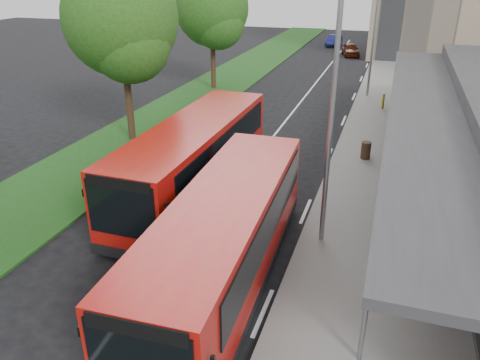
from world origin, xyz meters
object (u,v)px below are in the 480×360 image
object	(u,v)px
lamp_post_far	(374,28)
bus_main	(225,240)
car_far	(334,40)
bus_second	(194,159)
bollard	(383,102)
tree_mid	(122,27)
tree_far	(212,14)
lamp_post_near	(329,105)
litter_bin	(366,150)
car_near	(351,49)

from	to	relation	value
lamp_post_far	bus_main	size ratio (longest dim) A/B	0.78
car_far	lamp_post_far	bearing A→B (deg)	-70.53
lamp_post_far	bus_main	bearing A→B (deg)	-95.44
bus_second	bollard	distance (m)	16.23
tree_mid	lamp_post_far	bearing A→B (deg)	49.32
bus_main	bollard	xyz separation A→B (m)	(3.47, 19.94, -0.85)
tree_mid	tree_far	size ratio (longest dim) A/B	1.07
tree_far	lamp_post_near	distance (m)	22.07
litter_bin	car_near	size ratio (longest dim) A/B	0.22
litter_bin	car_far	world-z (taller)	car_far
bollard	car_near	size ratio (longest dim) A/B	0.25
car_far	bollard	bearing A→B (deg)	-69.46
bus_second	car_far	bearing A→B (deg)	90.79
lamp_post_near	car_far	world-z (taller)	lamp_post_near
bus_main	litter_bin	size ratio (longest dim) A/B	12.67
car_near	bus_second	bearing A→B (deg)	-108.45
bus_second	litter_bin	bearing A→B (deg)	43.58
bus_second	bollard	xyz separation A→B (m)	(6.60, 14.79, -0.92)
tree_mid	bollard	bearing A→B (deg)	38.24
lamp_post_near	bollard	world-z (taller)	lamp_post_near
car_near	car_far	world-z (taller)	car_near
tree_mid	bollard	world-z (taller)	tree_mid
bus_main	litter_bin	distance (m)	11.41
bus_second	car_near	bearing A→B (deg)	86.62
bus_second	litter_bin	distance (m)	8.57
bus_second	car_near	world-z (taller)	bus_second
tree_far	lamp_post_far	size ratio (longest dim) A/B	1.04
tree_far	lamp_post_near	bearing A→B (deg)	-59.71
lamp_post_near	lamp_post_far	distance (m)	20.00
tree_mid	litter_bin	size ratio (longest dim) A/B	11.05
tree_mid	car_near	size ratio (longest dim) A/B	2.39
lamp_post_far	car_far	world-z (taller)	lamp_post_far
tree_mid	lamp_post_near	size ratio (longest dim) A/B	1.12
bus_second	car_far	xyz separation A→B (m)	(-0.09, 40.89, -0.95)
bollard	lamp_post_far	bearing A→B (deg)	111.77
tree_mid	car_far	size ratio (longest dim) A/B	2.52
tree_far	bus_main	bearing A→B (deg)	-68.07
bus_second	car_near	distance (m)	34.79
bollard	car_near	xyz separation A→B (m)	(-4.15, 19.89, 0.02)
tree_far	bus_main	distance (m)	24.22
car_near	lamp_post_near	bearing A→B (deg)	-99.92
lamp_post_far	tree_far	bearing A→B (deg)	-175.13
bus_main	bus_second	distance (m)	6.02
tree_far	car_near	world-z (taller)	tree_far
car_near	tree_mid	bearing A→B (deg)	-119.94
tree_far	lamp_post_near	xyz separation A→B (m)	(11.13, -19.05, -0.67)
car_near	car_far	xyz separation A→B (m)	(-2.54, 6.20, -0.05)
lamp_post_near	bus_main	bearing A→B (deg)	-125.24
lamp_post_far	bus_main	xyz separation A→B (m)	(-2.20, -23.12, -3.24)
lamp_post_near	litter_bin	world-z (taller)	lamp_post_near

